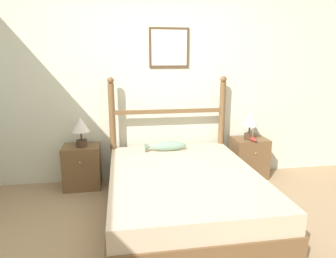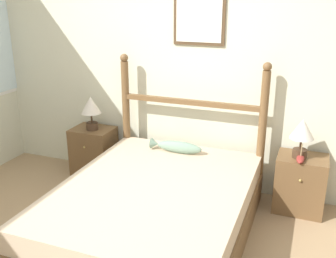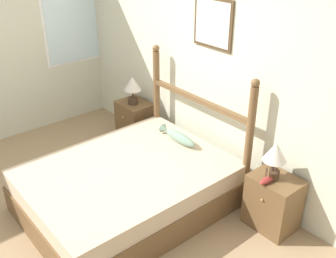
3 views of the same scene
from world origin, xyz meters
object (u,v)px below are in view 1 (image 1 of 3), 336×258
(model_boat, at_px, (253,139))
(table_lamp_left, at_px, (81,127))
(nightstand_left, at_px, (82,167))
(nightstand_right, at_px, (249,158))
(table_lamp_right, at_px, (250,121))
(fish_pillow, at_px, (166,146))
(bed, at_px, (183,194))

(model_boat, bearing_deg, table_lamp_left, 177.79)
(table_lamp_left, height_order, model_boat, table_lamp_left)
(nightstand_left, distance_m, nightstand_right, 2.25)
(table_lamp_right, distance_m, fish_pillow, 1.20)
(bed, relative_size, table_lamp_right, 5.35)
(fish_pillow, bearing_deg, table_lamp_right, 6.59)
(nightstand_right, bearing_deg, bed, -141.35)
(model_boat, distance_m, fish_pillow, 1.18)
(table_lamp_right, distance_m, model_boat, 0.24)
(bed, relative_size, nightstand_right, 3.63)
(bed, distance_m, model_boat, 1.40)
(model_boat, bearing_deg, nightstand_right, 79.50)
(fish_pillow, bearing_deg, nightstand_right, 7.76)
(nightstand_left, distance_m, table_lamp_left, 0.53)
(nightstand_left, height_order, model_boat, model_boat)
(table_lamp_right, relative_size, fish_pillow, 0.70)
(table_lamp_left, distance_m, table_lamp_right, 2.20)
(nightstand_right, distance_m, model_boat, 0.32)
(nightstand_right, height_order, table_lamp_right, table_lamp_right)
(bed, distance_m, nightstand_right, 1.44)
(nightstand_right, relative_size, table_lamp_right, 1.48)
(bed, relative_size, nightstand_left, 3.63)
(bed, height_order, model_boat, model_boat)
(table_lamp_right, bearing_deg, bed, -141.38)
(nightstand_left, relative_size, nightstand_right, 1.00)
(model_boat, relative_size, fish_pillow, 0.38)
(table_lamp_right, xyz_separation_m, model_boat, (0.01, -0.09, -0.22))
(nightstand_left, xyz_separation_m, nightstand_right, (2.25, 0.00, 0.00))
(nightstand_right, bearing_deg, fish_pillow, -172.24)
(nightstand_right, distance_m, table_lamp_left, 2.29)
(model_boat, bearing_deg, bed, -144.55)
(table_lamp_right, height_order, model_boat, table_lamp_right)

